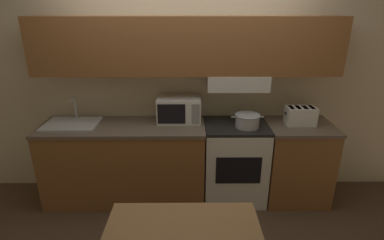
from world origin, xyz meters
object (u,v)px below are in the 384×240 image
at_px(microwave, 179,109).
at_px(sink_basin, 72,124).
at_px(stove_range, 234,162).
at_px(toaster, 300,116).
at_px(cooking_pot, 247,120).

xyz_separation_m(microwave, sink_basin, (-1.13, -0.12, -0.12)).
bearing_deg(stove_range, microwave, 169.84).
height_order(microwave, sink_basin, same).
bearing_deg(microwave, toaster, -4.90).
bearing_deg(stove_range, cooking_pot, -34.06).
height_order(cooking_pot, microwave, microwave).
distance_m(microwave, sink_basin, 1.14).
bearing_deg(sink_basin, stove_range, 0.22).
bearing_deg(microwave, sink_basin, -174.12).
height_order(stove_range, cooking_pot, cooking_pot).
xyz_separation_m(microwave, toaster, (1.28, -0.11, -0.04)).
relative_size(cooking_pot, toaster, 1.06).
distance_m(toaster, sink_basin, 2.41).
bearing_deg(cooking_pot, toaster, 6.62).
xyz_separation_m(stove_range, sink_basin, (-1.74, -0.01, 0.46)).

